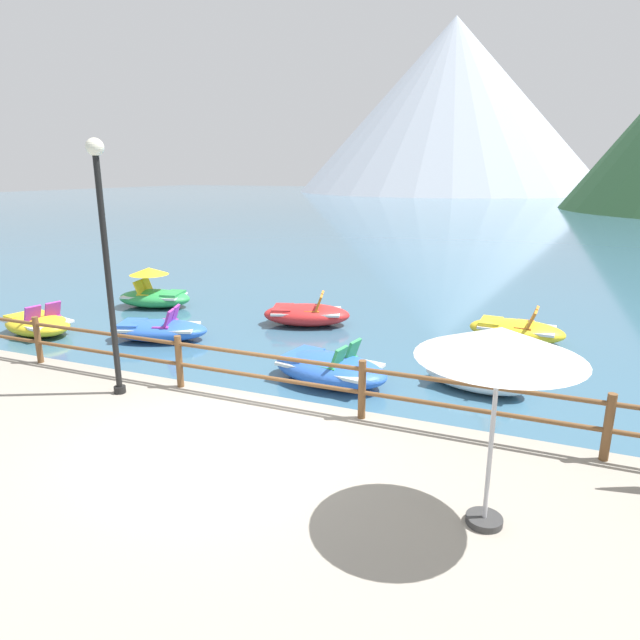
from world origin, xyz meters
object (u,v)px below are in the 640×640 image
at_px(pedal_boat_0, 306,314).
at_px(pedal_boat_4, 154,294).
at_px(pedal_boat_1, 158,330).
at_px(pedal_boat_5, 476,376).
at_px(pedal_boat_3, 37,323).
at_px(pedal_boat_6, 516,330).
at_px(beach_umbrella, 500,346).
at_px(lamp_post, 105,247).
at_px(pedal_boat_2, 329,368).

xyz_separation_m(pedal_boat_0, pedal_boat_4, (-5.27, 0.12, 0.11)).
height_order(pedal_boat_1, pedal_boat_5, pedal_boat_1).
height_order(pedal_boat_3, pedal_boat_6, pedal_boat_6).
bearing_deg(pedal_boat_6, pedal_boat_1, -158.27).
bearing_deg(beach_umbrella, lamp_post, 167.56).
height_order(pedal_boat_1, pedal_boat_2, pedal_boat_2).
bearing_deg(pedal_boat_5, pedal_boat_1, 178.18).
height_order(beach_umbrella, pedal_boat_4, beach_umbrella).
bearing_deg(pedal_boat_2, pedal_boat_5, 15.59).
bearing_deg(pedal_boat_6, pedal_boat_0, -173.49).
bearing_deg(pedal_boat_6, lamp_post, -130.72).
relative_size(pedal_boat_0, pedal_boat_2, 0.99).
bearing_deg(pedal_boat_2, pedal_boat_0, 119.82).
bearing_deg(pedal_boat_1, pedal_boat_0, 43.10).
bearing_deg(pedal_boat_1, beach_umbrella, -31.51).
xyz_separation_m(lamp_post, pedal_boat_6, (6.16, 7.15, -2.66)).
relative_size(lamp_post, pedal_boat_6, 1.79).
distance_m(beach_umbrella, pedal_boat_2, 5.83).
bearing_deg(beach_umbrella, pedal_boat_3, 159.30).
bearing_deg(pedal_boat_5, pedal_boat_0, 149.04).
relative_size(pedal_boat_2, pedal_boat_3, 1.14).
height_order(pedal_boat_3, pedal_boat_5, pedal_boat_3).
relative_size(pedal_boat_2, pedal_boat_5, 1.16).
relative_size(lamp_post, pedal_boat_3, 1.80).
distance_m(pedal_boat_1, pedal_boat_6, 9.01).
height_order(lamp_post, pedal_boat_6, lamp_post).
bearing_deg(beach_umbrella, pedal_boat_2, 129.57).
bearing_deg(pedal_boat_1, pedal_boat_2, -11.53).
xyz_separation_m(lamp_post, pedal_boat_5, (5.62, 3.57, -2.69)).
bearing_deg(pedal_boat_0, pedal_boat_5, -30.96).
distance_m(lamp_post, pedal_boat_4, 8.46).
bearing_deg(pedal_boat_3, pedal_boat_5, 2.63).
distance_m(beach_umbrella, pedal_boat_0, 9.92).
bearing_deg(pedal_boat_2, pedal_boat_4, 152.51).
bearing_deg(pedal_boat_3, pedal_boat_1, 13.07).
height_order(pedal_boat_0, pedal_boat_5, pedal_boat_0).
relative_size(pedal_boat_1, pedal_boat_2, 1.01).
bearing_deg(beach_umbrella, pedal_boat_6, 90.82).
height_order(pedal_boat_1, pedal_boat_3, pedal_boat_3).
bearing_deg(beach_umbrella, pedal_boat_0, 125.25).
bearing_deg(pedal_boat_0, beach_umbrella, -54.75).
bearing_deg(pedal_boat_6, pedal_boat_5, -98.56).
xyz_separation_m(beach_umbrella, pedal_boat_1, (-8.49, 5.20, -2.17)).
bearing_deg(lamp_post, pedal_boat_5, 32.44).
distance_m(pedal_boat_1, pedal_boat_5, 7.83).
bearing_deg(pedal_boat_5, lamp_post, -147.56).
distance_m(pedal_boat_2, pedal_boat_4, 8.35).
bearing_deg(pedal_boat_2, beach_umbrella, -50.43).
relative_size(pedal_boat_4, pedal_boat_5, 1.09).
relative_size(lamp_post, pedal_boat_4, 1.68).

